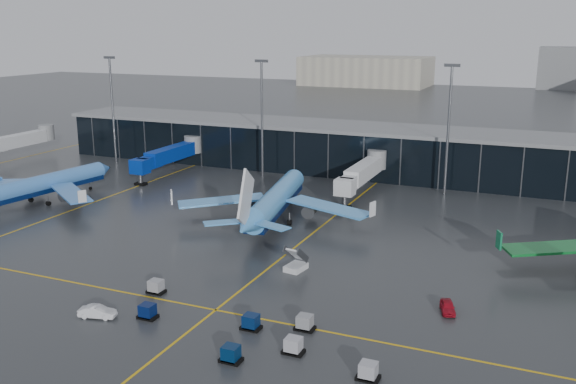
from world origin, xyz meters
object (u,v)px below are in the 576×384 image
at_px(airliner_arkefly, 45,173).
at_px(service_van_red, 448,307).
at_px(mobile_airstair, 296,265).
at_px(service_van_white, 97,312).
at_px(baggage_carts, 245,329).
at_px(airliner_klm_near, 276,186).

bearing_deg(airliner_arkefly, service_van_red, -6.05).
bearing_deg(airliner_arkefly, mobile_airstair, -6.05).
bearing_deg(mobile_airstair, service_van_white, -115.18).
bearing_deg(mobile_airstair, baggage_carts, -74.54).
bearing_deg(airliner_klm_near, service_van_white, -105.01).
height_order(airliner_arkefly, airliner_klm_near, airliner_klm_near).
xyz_separation_m(baggage_carts, mobile_airstair, (-2.36, 19.80, 0.01)).
xyz_separation_m(airliner_arkefly, airliner_klm_near, (45.19, 5.90, 0.58)).
height_order(baggage_carts, mobile_airstair, mobile_airstair).
distance_m(airliner_arkefly, service_van_red, 80.97).
bearing_deg(service_van_white, mobile_airstair, -48.86).
xyz_separation_m(airliner_klm_near, service_van_red, (33.32, -25.12, -5.50)).
distance_m(airliner_arkefly, mobile_airstair, 59.04).
distance_m(baggage_carts, mobile_airstair, 19.94).
xyz_separation_m(service_van_red, service_van_white, (-36.49, -17.37, 0.05)).
height_order(airliner_arkefly, service_van_red, airliner_arkefly).
relative_size(airliner_arkefly, baggage_carts, 1.12).
relative_size(mobile_airstair, service_van_white, 0.81).
relative_size(mobile_airstair, service_van_red, 0.90).
xyz_separation_m(baggage_carts, service_van_white, (-17.50, -2.79, -0.05)).
bearing_deg(service_van_white, service_van_red, -79.58).
relative_size(airliner_klm_near, baggage_carts, 1.24).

